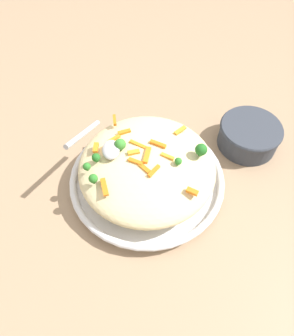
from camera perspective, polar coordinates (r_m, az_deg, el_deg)
name	(u,v)px	position (r m, az deg, el deg)	size (l,w,h in m)	color
ground_plane	(147,184)	(0.79, 0.00, -2.90)	(2.40, 2.40, 0.00)	#9E7F60
serving_bowl	(147,179)	(0.78, 0.00, -2.07)	(0.37, 0.37, 0.04)	silver
pasta_mound	(147,167)	(0.73, 0.00, 0.25)	(0.32, 0.32, 0.08)	beige
carrot_piece_0	(167,157)	(0.70, 3.69, 2.05)	(0.03, 0.01, 0.01)	orange
carrot_piece_1	(96,148)	(0.73, -9.20, 3.63)	(0.03, 0.01, 0.01)	orange
carrot_piece_2	(147,155)	(0.70, -0.01, 2.42)	(0.04, 0.01, 0.01)	orange
carrot_piece_3	(158,144)	(0.72, 1.98, 4.34)	(0.04, 0.01, 0.01)	orange
carrot_piece_4	(104,187)	(0.67, -7.67, -3.40)	(0.04, 0.01, 0.01)	orange
carrot_piece_5	(144,168)	(0.68, -0.47, -0.07)	(0.03, 0.01, 0.01)	orange
carrot_piece_6	(135,162)	(0.69, -2.09, 1.12)	(0.03, 0.01, 0.01)	orange
carrot_piece_7	(134,152)	(0.71, -2.42, 2.81)	(0.03, 0.01, 0.01)	orange
carrot_piece_8	(192,191)	(0.66, 8.15, -4.19)	(0.03, 0.01, 0.01)	orange
carrot_piece_9	(114,139)	(0.75, -5.92, 5.23)	(0.03, 0.01, 0.01)	orange
carrot_piece_10	(115,120)	(0.79, -5.85, 8.56)	(0.03, 0.01, 0.01)	orange
carrot_piece_11	(180,130)	(0.77, 5.99, 6.76)	(0.03, 0.01, 0.01)	orange
carrot_piece_12	(124,132)	(0.76, -4.11, 6.47)	(0.03, 0.01, 0.01)	orange
carrot_piece_13	(154,171)	(0.68, 1.25, -0.54)	(0.04, 0.01, 0.01)	orange
carrot_piece_14	(138,144)	(0.72, -1.64, 4.26)	(0.04, 0.01, 0.01)	orange
broccoli_floret_0	(96,158)	(0.70, -9.16, 1.73)	(0.02, 0.02, 0.02)	#205B1C
broccoli_floret_1	(87,167)	(0.69, -10.77, 0.24)	(0.02, 0.02, 0.02)	#296820
broccoli_floret_2	(178,161)	(0.69, 5.64, 1.22)	(0.02, 0.02, 0.02)	#296820
broccoli_floret_3	(93,179)	(0.67, -9.64, -1.91)	(0.02, 0.02, 0.02)	#296820
broccoli_floret_4	(201,151)	(0.71, 9.77, 2.97)	(0.03, 0.03, 0.03)	#205B1C
broccoli_floret_5	(120,144)	(0.71, -4.83, 4.27)	(0.03, 0.03, 0.03)	#377928
serving_spoon	(102,144)	(0.71, -8.16, 4.23)	(0.13, 0.11, 0.07)	#B7B7BC
companion_bowl	(249,134)	(0.89, 17.92, 5.80)	(0.16, 0.16, 0.07)	#333842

